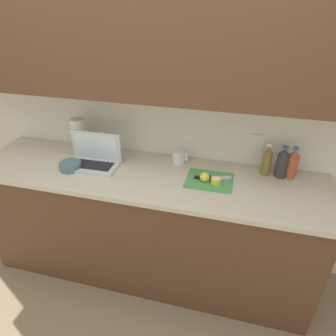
{
  "coord_description": "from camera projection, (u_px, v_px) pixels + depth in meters",
  "views": [
    {
      "loc": [
        0.6,
        -1.66,
        2.02
      ],
      "look_at": [
        0.17,
        -0.01,
        1.01
      ],
      "focal_mm": 32.0,
      "sensor_mm": 36.0,
      "label": 1
    }
  ],
  "objects": [
    {
      "name": "ground_plane",
      "position": [
        149.0,
        267.0,
        2.54
      ],
      "size": [
        12.0,
        12.0,
        0.0
      ],
      "primitive_type": "plane",
      "color": "#847056",
      "rests_on": "ground"
    },
    {
      "name": "wall_back",
      "position": [
        153.0,
        73.0,
        1.95
      ],
      "size": [
        5.2,
        0.38,
        2.6
      ],
      "color": "white",
      "rests_on": "ground_plane"
    },
    {
      "name": "counter_unit",
      "position": [
        145.0,
        223.0,
        2.31
      ],
      "size": [
        2.48,
        0.64,
        0.93
      ],
      "color": "brown",
      "rests_on": "ground_plane"
    },
    {
      "name": "laptop",
      "position": [
        94.0,
        158.0,
        2.15
      ],
      "size": [
        0.38,
        0.22,
        0.23
      ],
      "rotation": [
        0.0,
        0.0,
        0.02
      ],
      "color": "silver",
      "rests_on": "counter_unit"
    },
    {
      "name": "cutting_board",
      "position": [
        209.0,
        180.0,
        1.99
      ],
      "size": [
        0.31,
        0.25,
        0.01
      ],
      "primitive_type": "cube",
      "color": "#4C9E51",
      "rests_on": "counter_unit"
    },
    {
      "name": "knife",
      "position": [
        206.0,
        177.0,
        2.0
      ],
      "size": [
        0.25,
        0.1,
        0.02
      ],
      "rotation": [
        0.0,
        0.0,
        0.31
      ],
      "color": "silver",
      "rests_on": "cutting_board"
    },
    {
      "name": "lemon_half_cut",
      "position": [
        216.0,
        181.0,
        1.95
      ],
      "size": [
        0.06,
        0.06,
        0.03
      ],
      "color": "yellow",
      "rests_on": "cutting_board"
    },
    {
      "name": "lemon_whole_beside",
      "position": [
        204.0,
        177.0,
        1.96
      ],
      "size": [
        0.06,
        0.06,
        0.06
      ],
      "color": "yellow",
      "rests_on": "cutting_board"
    },
    {
      "name": "bottle_green_soda",
      "position": [
        267.0,
        160.0,
        2.01
      ],
      "size": [
        0.06,
        0.06,
        0.23
      ],
      "color": "olive",
      "rests_on": "counter_unit"
    },
    {
      "name": "bottle_oil_tall",
      "position": [
        282.0,
        163.0,
        1.99
      ],
      "size": [
        0.08,
        0.08,
        0.22
      ],
      "color": "#333338",
      "rests_on": "counter_unit"
    },
    {
      "name": "bottle_water_clear",
      "position": [
        292.0,
        164.0,
        1.98
      ],
      "size": [
        0.07,
        0.07,
        0.22
      ],
      "color": "#A34C2D",
      "rests_on": "counter_unit"
    },
    {
      "name": "measuring_cup",
      "position": [
        179.0,
        157.0,
        2.18
      ],
      "size": [
        0.11,
        0.09,
        0.1
      ],
      "color": "silver",
      "rests_on": "counter_unit"
    },
    {
      "name": "bowl_white",
      "position": [
        70.0,
        166.0,
        2.11
      ],
      "size": [
        0.15,
        0.15,
        0.05
      ],
      "color": "slate",
      "rests_on": "counter_unit"
    },
    {
      "name": "paper_towel_roll",
      "position": [
        79.0,
        135.0,
        2.3
      ],
      "size": [
        0.1,
        0.1,
        0.27
      ],
      "color": "white",
      "rests_on": "counter_unit"
    }
  ]
}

